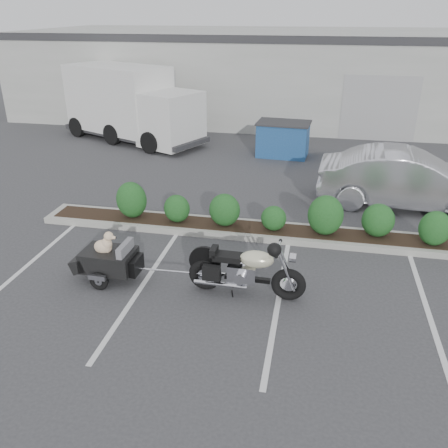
% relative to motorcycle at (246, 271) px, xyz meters
% --- Properties ---
extents(ground, '(90.00, 90.00, 0.00)m').
position_rel_motorcycle_xyz_m(ground, '(-0.55, 0.52, -0.52)').
color(ground, '#38383A').
rests_on(ground, ground).
extents(planter_kerb, '(12.00, 1.00, 0.15)m').
position_rel_motorcycle_xyz_m(planter_kerb, '(0.45, 2.72, -0.45)').
color(planter_kerb, '#9E9E93').
rests_on(planter_kerb, ground).
extents(building, '(26.00, 10.00, 4.00)m').
position_rel_motorcycle_xyz_m(building, '(-0.55, 17.52, 1.48)').
color(building, '#9EA099').
rests_on(building, ground).
extents(motorcycle, '(2.27, 0.76, 1.30)m').
position_rel_motorcycle_xyz_m(motorcycle, '(0.00, 0.00, 0.00)').
color(motorcycle, black).
rests_on(motorcycle, ground).
extents(pet_trailer, '(1.81, 1.01, 1.08)m').
position_rel_motorcycle_xyz_m(pet_trailer, '(-2.78, 0.02, -0.07)').
color(pet_trailer, black).
rests_on(pet_trailer, ground).
extents(sedan, '(4.83, 1.94, 1.56)m').
position_rel_motorcycle_xyz_m(sedan, '(3.60, 5.26, 0.26)').
color(sedan, silver).
rests_on(sedan, ground).
extents(dumpster, '(1.99, 1.43, 1.25)m').
position_rel_motorcycle_xyz_m(dumpster, '(-0.13, 9.54, 0.11)').
color(dumpster, navy).
rests_on(dumpster, ground).
extents(delivery_truck, '(6.63, 4.50, 2.92)m').
position_rel_motorcycle_xyz_m(delivery_truck, '(-6.37, 10.58, 0.88)').
color(delivery_truck, silver).
rests_on(delivery_truck, ground).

